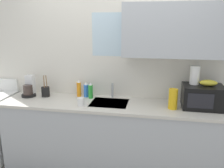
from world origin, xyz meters
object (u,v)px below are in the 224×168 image
Objects in this scene: microwave at (202,97)px; banana_bunch at (208,83)px; dish_soap_bottle_orange at (79,89)px; utensil_crock at (46,91)px; coffee_maker at (29,88)px; cereal_canister at (173,99)px; dish_soap_bottle_green at (91,91)px; paper_towel_roll at (195,75)px; dish_soap_bottle_blue at (86,90)px; mug_white at (81,102)px.

banana_bunch reaches higher than microwave.
dish_soap_bottle_orange is 0.45m from utensil_crock.
coffee_maker reaches higher than cereal_canister.
dish_soap_bottle_orange is (-1.61, 0.16, -0.20)m from banana_bunch.
microwave is 1.39m from dish_soap_bottle_green.
dish_soap_bottle_orange is 0.97× the size of cereal_canister.
paper_towel_roll is (-0.10, 0.05, 0.24)m from microwave.
coffee_maker is at bearing -171.73° from dish_soap_bottle_orange.
dish_soap_bottle_blue is (-0.08, 0.05, -0.01)m from dish_soap_bottle_green.
cereal_canister is (1.90, -0.16, 0.01)m from coffee_maker.
microwave is 0.18m from banana_bunch.
banana_bunch is 1.51m from mug_white.
microwave is 2.01m from utensil_crock.
banana_bunch reaches higher than cereal_canister.
banana_bunch is at bearing 7.32° from mug_white.
paper_towel_roll reaches higher than utensil_crock.
utensil_crock is at bearing 2.86° from coffee_maker.
dish_soap_bottle_green is 0.90× the size of cereal_canister.
paper_towel_roll is 0.39m from cereal_canister.
coffee_maker is at bearing -177.14° from utensil_crock.
banana_bunch is 0.68× the size of utensil_crock.
mug_white is 0.32× the size of utensil_crock.
banana_bunch is 1.63m from dish_soap_bottle_orange.
microwave is 1.44m from mug_white.
dish_soap_bottle_blue is (0.77, 0.10, -0.01)m from coffee_maker.
coffee_maker is at bearing 178.54° from banana_bunch.
dish_soap_bottle_orange is at bearing 168.17° from cereal_canister.
microwave is at bearing -178.23° from banana_bunch.
coffee_maker is 0.78m from dish_soap_bottle_blue.
microwave is 1.94× the size of cereal_canister.
microwave is 1.64× the size of coffee_maker.
banana_bunch is (0.05, 0.00, 0.17)m from microwave.
coffee_maker is at bearing 178.47° from microwave.
cereal_canister is 2.50× the size of mug_white.
dish_soap_bottle_green is 0.18m from dish_soap_bottle_orange.
paper_towel_roll is at bearing -2.68° from dish_soap_bottle_green.
paper_towel_roll reaches higher than microwave.
paper_towel_roll is 0.75× the size of utensil_crock.
coffee_maker reaches higher than dish_soap_bottle_green.
paper_towel_roll is at bearing 32.01° from cereal_canister.
utensil_crock is (-1.91, 0.02, -0.31)m from paper_towel_roll.
dish_soap_bottle_green is 1.06× the size of dish_soap_bottle_blue.
dish_soap_bottle_orange reaches higher than dish_soap_bottle_blue.
dish_soap_bottle_blue is (-1.47, 0.16, -0.04)m from microwave.
banana_bunch reaches higher than dish_soap_bottle_orange.
utensil_crock reaches higher than mug_white.
microwave is at bearing 7.52° from mug_white.
coffee_maker reaches higher than dish_soap_bottle_blue.
dish_soap_bottle_orange is at bearing 174.46° from banana_bunch.
utensil_crock is at bearing -176.27° from dish_soap_bottle_green.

